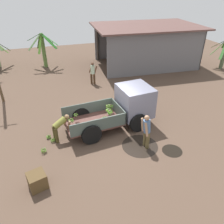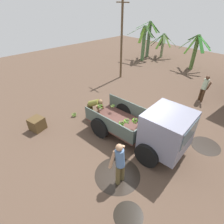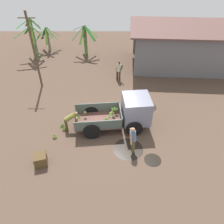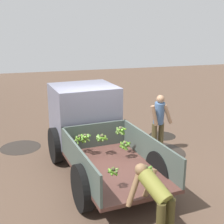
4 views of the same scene
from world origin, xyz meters
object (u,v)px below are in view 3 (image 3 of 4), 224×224
at_px(person_foreground_visitor, 133,139).
at_px(person_worker_loading, 70,120).
at_px(banana_bunch_on_ground_1, 62,125).
at_px(banana_bunch_on_ground_2, 64,129).
at_px(person_bystander_near_shed, 119,70).
at_px(wooden_crate_0, 41,160).
at_px(cargo_truck, 128,112).
at_px(utility_pole, 34,51).
at_px(banana_bunch_on_ground_0, 54,136).

xyz_separation_m(person_foreground_visitor, person_worker_loading, (-3.55, 1.73, -0.18)).
xyz_separation_m(banana_bunch_on_ground_1, banana_bunch_on_ground_2, (0.16, -0.33, 0.01)).
bearing_deg(person_bystander_near_shed, wooden_crate_0, -172.13).
relative_size(banana_bunch_on_ground_2, wooden_crate_0, 0.37).
height_order(cargo_truck, utility_pole, utility_pole).
height_order(person_bystander_near_shed, banana_bunch_on_ground_1, person_bystander_near_shed).
bearing_deg(cargo_truck, person_foreground_visitor, -92.15).
distance_m(person_bystander_near_shed, banana_bunch_on_ground_0, 7.75).
bearing_deg(cargo_truck, person_bystander_near_shed, 89.01).
height_order(person_foreground_visitor, wooden_crate_0, person_foreground_visitor).
relative_size(person_foreground_visitor, wooden_crate_0, 2.73).
distance_m(cargo_truck, banana_bunch_on_ground_2, 3.99).
height_order(person_worker_loading, banana_bunch_on_ground_1, person_worker_loading).
bearing_deg(person_foreground_visitor, banana_bunch_on_ground_1, -30.13).
xyz_separation_m(cargo_truck, banana_bunch_on_ground_2, (-3.85, -0.46, -0.95)).
relative_size(cargo_truck, utility_pole, 0.82).
relative_size(banana_bunch_on_ground_1, wooden_crate_0, 0.39).
bearing_deg(person_worker_loading, banana_bunch_on_ground_2, 173.36).
distance_m(utility_pole, banana_bunch_on_ground_1, 6.03).
xyz_separation_m(person_bystander_near_shed, wooden_crate_0, (-4.14, -8.55, -0.59)).
bearing_deg(person_bystander_near_shed, banana_bunch_on_ground_0, -176.25).
height_order(banana_bunch_on_ground_1, banana_bunch_on_ground_2, banana_bunch_on_ground_2).
distance_m(person_bystander_near_shed, banana_bunch_on_ground_2, 6.99).
bearing_deg(banana_bunch_on_ground_2, wooden_crate_0, -106.07).
relative_size(person_worker_loading, person_bystander_near_shed, 0.76).
bearing_deg(person_foreground_visitor, banana_bunch_on_ground_0, -17.46).
xyz_separation_m(cargo_truck, person_foreground_visitor, (0.12, -2.10, -0.13)).
bearing_deg(cargo_truck, utility_pole, 138.91).
relative_size(banana_bunch_on_ground_1, banana_bunch_on_ground_2, 1.05).
bearing_deg(wooden_crate_0, banana_bunch_on_ground_0, 81.26).
xyz_separation_m(banana_bunch_on_ground_0, wooden_crate_0, (-0.29, -1.86, 0.18)).
bearing_deg(person_worker_loading, utility_pole, 102.48).
xyz_separation_m(person_bystander_near_shed, banana_bunch_on_ground_0, (-3.85, -6.69, -0.77)).
distance_m(person_foreground_visitor, person_worker_loading, 3.95).
relative_size(banana_bunch_on_ground_0, wooden_crate_0, 0.43).
height_order(utility_pole, person_bystander_near_shed, utility_pole).
height_order(person_bystander_near_shed, banana_bunch_on_ground_2, person_bystander_near_shed).
relative_size(banana_bunch_on_ground_0, banana_bunch_on_ground_2, 1.18).
relative_size(utility_pole, person_bystander_near_shed, 3.44).
bearing_deg(utility_pole, banana_bunch_on_ground_2, -62.88).
bearing_deg(wooden_crate_0, cargo_truck, 32.95).
height_order(person_worker_loading, person_bystander_near_shed, person_bystander_near_shed).
bearing_deg(person_bystander_near_shed, cargo_truck, -141.90).
relative_size(person_foreground_visitor, banana_bunch_on_ground_2, 7.40).
distance_m(cargo_truck, person_foreground_visitor, 2.11).
bearing_deg(banana_bunch_on_ground_1, banana_bunch_on_ground_0, -105.65).
xyz_separation_m(banana_bunch_on_ground_2, wooden_crate_0, (-0.72, -2.50, 0.20)).
relative_size(person_worker_loading, banana_bunch_on_ground_2, 5.37).
relative_size(person_bystander_near_shed, banana_bunch_on_ground_1, 6.76).
distance_m(cargo_truck, utility_pole, 8.16).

